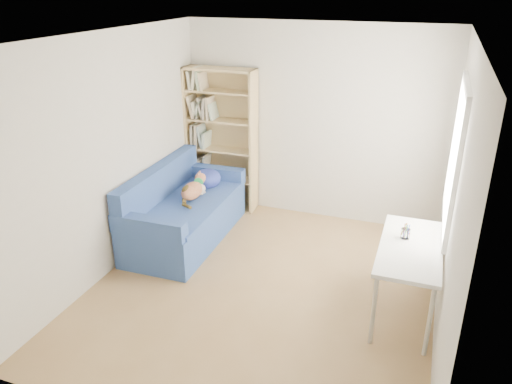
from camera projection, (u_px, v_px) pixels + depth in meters
ground at (263, 288)px, 5.36m from camera, size 4.00×4.00×0.00m
room_shell at (275, 143)px, 4.72m from camera, size 3.54×4.04×2.62m
sofa at (184, 212)px, 6.30m from camera, size 0.93×1.90×0.93m
bookshelf at (221, 146)px, 6.98m from camera, size 0.99×0.31×1.99m
desk at (410, 253)px, 4.71m from camera, size 0.57×1.25×0.75m
pen_cup at (406, 232)px, 4.80m from camera, size 0.09×0.09×0.17m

